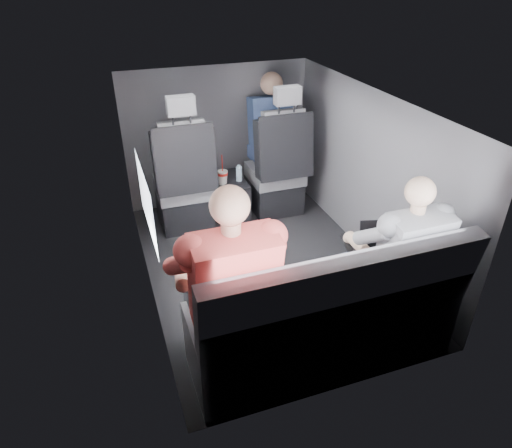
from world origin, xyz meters
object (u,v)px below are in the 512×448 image
object	(u,v)px
laptop_white	(225,271)
laptop_black	(378,242)
front_seat_left	(184,188)
passenger_rear_right	(395,256)
soda_cup	(223,177)
water_bottle	(239,174)
passenger_front_right	(271,129)
front_seat_right	(277,174)
passenger_rear_left	(227,286)
center_console	(231,198)
rear_bench	(325,322)

from	to	relation	value
laptop_white	laptop_black	xyz separation A→B (m)	(1.00, -0.02, -0.00)
front_seat_left	passenger_rear_right	bearing A→B (deg)	-62.19
soda_cup	water_bottle	bearing A→B (deg)	2.05
front_seat_left	passenger_front_right	bearing A→B (deg)	15.54
soda_cup	laptop_white	xyz separation A→B (m)	(-0.43, -1.60, 0.16)
passenger_front_right	laptop_white	bearing A→B (deg)	-118.02
passenger_rear_right	front_seat_left	bearing A→B (deg)	117.81
front_seat_left	laptop_black	size ratio (longest dim) A/B	3.09
front_seat_right	passenger_rear_right	distance (m)	1.82
front_seat_left	passenger_rear_left	size ratio (longest dim) A/B	0.98
front_seat_left	front_seat_right	distance (m)	0.90
center_console	passenger_front_right	size ratio (longest dim) A/B	0.55
soda_cup	passenger_front_right	distance (m)	0.71
soda_cup	laptop_black	world-z (taller)	laptop_black
front_seat_right	soda_cup	distance (m)	0.56
center_console	front_seat_left	bearing A→B (deg)	-174.93
passenger_rear_right	passenger_rear_left	bearing A→B (deg)	-179.90
front_seat_right	passenger_rear_right	size ratio (longest dim) A/B	1.07
front_seat_left	front_seat_right	bearing A→B (deg)	0.00
rear_bench	passenger_rear_left	bearing A→B (deg)	170.54
rear_bench	passenger_rear_left	distance (m)	0.67
front_seat_right	passenger_front_right	xyz separation A→B (m)	(0.03, 0.26, 0.36)
passenger_rear_left	passenger_front_right	world-z (taller)	passenger_rear_left
laptop_white	laptop_black	size ratio (longest dim) A/B	1.02
front_seat_left	soda_cup	xyz separation A→B (m)	(0.35, -0.04, 0.07)
passenger_rear_left	soda_cup	bearing A→B (deg)	75.24
front_seat_right	passenger_rear_left	world-z (taller)	passenger_rear_left
center_console	water_bottle	bearing A→B (deg)	-53.47
front_seat_left	front_seat_right	world-z (taller)	same
passenger_rear_left	passenger_front_right	bearing A→B (deg)	63.22
rear_bench	front_seat_left	bearing A→B (deg)	103.31
laptop_white	passenger_rear_right	world-z (taller)	passenger_rear_right
water_bottle	passenger_rear_left	world-z (taller)	passenger_rear_left
center_console	laptop_black	world-z (taller)	laptop_black
front_seat_left	center_console	distance (m)	0.49
front_seat_left	center_console	world-z (taller)	front_seat_left
passenger_rear_right	passenger_front_right	bearing A→B (deg)	90.69
rear_bench	passenger_rear_right	bearing A→B (deg)	10.81
laptop_black	rear_bench	bearing A→B (deg)	-153.03
laptop_white	passenger_rear_left	world-z (taller)	passenger_rear_left
front_seat_right	center_console	distance (m)	0.49
front_seat_right	water_bottle	distance (m)	0.40
passenger_front_right	water_bottle	bearing A→B (deg)	-144.97
passenger_rear_left	water_bottle	bearing A→B (deg)	70.65
rear_bench	water_bottle	world-z (taller)	rear_bench
center_console	soda_cup	distance (m)	0.30
soda_cup	laptop_white	bearing A→B (deg)	-105.14
passenger_rear_left	laptop_white	bearing A→B (deg)	79.03
water_bottle	laptop_white	distance (m)	1.72
front_seat_left	passenger_front_right	distance (m)	1.03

